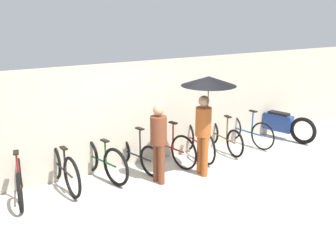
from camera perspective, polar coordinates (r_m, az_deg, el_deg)
ground_plane at (r=6.81m, az=1.56°, el=-11.32°), size 30.00×30.00×0.00m
back_wall at (r=8.02m, az=-6.25°, el=1.62°), size 15.34×0.12×2.25m
parked_bicycle_1 at (r=7.26m, az=-21.65°, el=-7.61°), size 0.50×1.66×0.98m
parked_bicycle_2 at (r=7.42m, az=-15.82°, el=-6.15°), size 0.44×1.77×1.07m
parked_bicycle_3 at (r=7.65m, az=-10.22°, el=-5.08°), size 0.56×1.71×1.08m
parked_bicycle_4 at (r=7.99m, az=-5.09°, el=-4.24°), size 0.54×1.64×1.02m
parked_bicycle_5 at (r=8.29m, az=-0.11°, el=-3.04°), size 0.51×1.75×1.00m
parked_bicycle_6 at (r=8.70m, az=4.37°, el=-2.26°), size 0.47×1.73×1.11m
parked_bicycle_7 at (r=9.18m, az=8.27°, el=-1.55°), size 0.44×1.69×1.01m
parked_bicycle_8 at (r=9.68m, az=11.78°, el=-0.63°), size 0.44×1.70×1.11m
pedestrian_leading at (r=7.16m, az=-1.45°, el=-1.88°), size 0.32×0.32×1.58m
pedestrian_center at (r=7.28m, az=5.93°, el=4.36°), size 1.06×1.06×2.07m
motorcycle at (r=10.39m, az=16.40°, el=0.38°), size 0.76×2.06×0.91m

